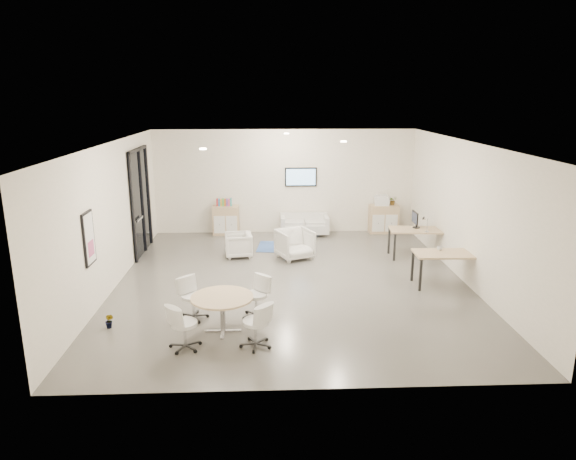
% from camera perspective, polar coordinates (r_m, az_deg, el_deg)
% --- Properties ---
extents(room_shell, '(9.60, 10.60, 4.80)m').
position_cam_1_polar(room_shell, '(11.51, 0.43, 1.70)').
color(room_shell, '#56544F').
rests_on(room_shell, ground).
extents(glass_door, '(0.09, 1.90, 2.85)m').
position_cam_1_polar(glass_door, '(14.37, -16.07, 3.38)').
color(glass_door, black).
rests_on(glass_door, room_shell).
extents(artwork, '(0.05, 0.54, 1.04)m').
position_cam_1_polar(artwork, '(10.52, -21.25, -0.89)').
color(artwork, black).
rests_on(artwork, room_shell).
extents(wall_tv, '(0.98, 0.06, 0.58)m').
position_cam_1_polar(wall_tv, '(15.88, 1.43, 5.91)').
color(wall_tv, black).
rests_on(wall_tv, room_shell).
extents(ceiling_spots, '(3.14, 4.14, 0.03)m').
position_cam_1_polar(ceiling_spots, '(12.08, -0.72, 9.92)').
color(ceiling_spots, '#FFEAC6').
rests_on(ceiling_spots, room_shell).
extents(sideboard_left, '(0.80, 0.42, 0.90)m').
position_cam_1_polar(sideboard_left, '(15.96, -6.91, 1.08)').
color(sideboard_left, tan).
rests_on(sideboard_left, room_shell).
extents(sideboard_right, '(0.89, 0.43, 0.89)m').
position_cam_1_polar(sideboard_right, '(16.32, 10.56, 1.22)').
color(sideboard_right, tan).
rests_on(sideboard_right, room_shell).
extents(books, '(0.47, 0.14, 0.22)m').
position_cam_1_polar(books, '(15.84, -7.12, 3.06)').
color(books, red).
rests_on(books, sideboard_left).
extents(printer, '(0.48, 0.42, 0.31)m').
position_cam_1_polar(printer, '(16.18, 10.37, 3.26)').
color(printer, white).
rests_on(printer, sideboard_right).
extents(loveseat, '(1.47, 0.74, 0.55)m').
position_cam_1_polar(loveseat, '(15.86, 1.82, 0.53)').
color(loveseat, silver).
rests_on(loveseat, room_shell).
extents(blue_rug, '(1.75, 1.27, 0.01)m').
position_cam_1_polar(blue_rug, '(14.62, -0.13, -1.89)').
color(blue_rug, '#33549C').
rests_on(blue_rug, room_shell).
extents(armchair_left, '(0.72, 0.76, 0.71)m').
position_cam_1_polar(armchair_left, '(13.76, -5.54, -1.53)').
color(armchair_left, silver).
rests_on(armchair_left, room_shell).
extents(armchair_right, '(1.08, 1.05, 0.86)m').
position_cam_1_polar(armchair_right, '(13.53, 0.77, -1.42)').
color(armchair_right, silver).
rests_on(armchair_right, room_shell).
extents(desk_rear, '(1.52, 0.86, 0.76)m').
position_cam_1_polar(desk_rear, '(14.02, 14.20, -0.22)').
color(desk_rear, tan).
rests_on(desk_rear, room_shell).
extents(desk_front, '(1.50, 0.78, 0.77)m').
position_cam_1_polar(desk_front, '(12.09, 17.29, -2.79)').
color(desk_front, tan).
rests_on(desk_front, room_shell).
extents(monitor, '(0.20, 0.50, 0.44)m').
position_cam_1_polar(monitor, '(14.07, 13.95, 1.17)').
color(monitor, black).
rests_on(monitor, desk_rear).
extents(round_table, '(1.14, 1.14, 0.69)m').
position_cam_1_polar(round_table, '(9.42, -7.33, -7.81)').
color(round_table, tan).
rests_on(round_table, room_shell).
extents(meeting_chairs, '(2.04, 2.04, 0.82)m').
position_cam_1_polar(meeting_chairs, '(9.50, -7.29, -8.90)').
color(meeting_chairs, white).
rests_on(meeting_chairs, room_shell).
extents(plant_cabinet, '(0.33, 0.34, 0.21)m').
position_cam_1_polar(plant_cabinet, '(16.27, 11.55, 3.13)').
color(plant_cabinet, '#3F7F3F').
rests_on(plant_cabinet, sideboard_right).
extents(plant_floor, '(0.24, 0.33, 0.13)m').
position_cam_1_polar(plant_floor, '(10.25, -19.20, -9.92)').
color(plant_floor, '#3F7F3F').
rests_on(plant_floor, room_shell).
extents(cup, '(0.13, 0.11, 0.12)m').
position_cam_1_polar(cup, '(12.18, 16.53, -1.92)').
color(cup, white).
rests_on(cup, desk_front).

